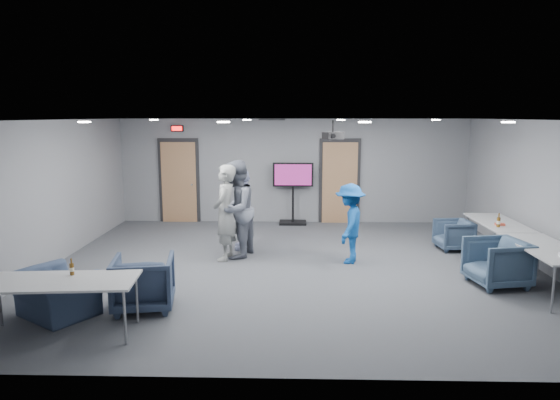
{
  "coord_description": "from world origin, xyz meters",
  "views": [
    {
      "loc": [
        -0.0,
        -8.93,
        2.77
      ],
      "look_at": [
        -0.25,
        0.35,
        1.2
      ],
      "focal_mm": 32.0,
      "sensor_mm": 36.0,
      "label": 1
    }
  ],
  "objects_px": {
    "bottle_front": "(72,269)",
    "person_b": "(236,209)",
    "person_a": "(225,213)",
    "chair_front_b": "(54,294)",
    "chair_right_b": "(497,263)",
    "table_right_a": "(498,224)",
    "tv_stand": "(293,189)",
    "projector": "(333,135)",
    "chair_right_a": "(453,235)",
    "person_c": "(244,210)",
    "table_right_b": "(547,250)",
    "bottle_right": "(498,222)",
    "table_front_left": "(58,283)",
    "person_d": "(350,224)",
    "chair_front_a": "(143,283)"
  },
  "relations": [
    {
      "from": "bottle_front",
      "to": "person_b",
      "type": "bearing_deg",
      "value": 62.96
    },
    {
      "from": "person_a",
      "to": "chair_front_b",
      "type": "xyz_separation_m",
      "value": [
        -2.01,
        -2.86,
        -0.6
      ]
    },
    {
      "from": "chair_right_b",
      "to": "table_right_a",
      "type": "xyz_separation_m",
      "value": [
        0.65,
        1.62,
        0.29
      ]
    },
    {
      "from": "tv_stand",
      "to": "person_b",
      "type": "bearing_deg",
      "value": -109.75
    },
    {
      "from": "table_right_a",
      "to": "projector",
      "type": "xyz_separation_m",
      "value": [
        -3.25,
        -0.04,
        1.72
      ]
    },
    {
      "from": "chair_right_b",
      "to": "chair_right_a",
      "type": "bearing_deg",
      "value": 169.19
    },
    {
      "from": "chair_right_a",
      "to": "tv_stand",
      "type": "bearing_deg",
      "value": -131.57
    },
    {
      "from": "chair_right_b",
      "to": "chair_front_b",
      "type": "relative_size",
      "value": 0.86
    },
    {
      "from": "person_c",
      "to": "chair_front_b",
      "type": "bearing_deg",
      "value": -37.5
    },
    {
      "from": "chair_right_b",
      "to": "table_right_a",
      "type": "relative_size",
      "value": 0.47
    },
    {
      "from": "person_c",
      "to": "table_right_b",
      "type": "distance_m",
      "value": 5.61
    },
    {
      "from": "person_c",
      "to": "table_right_a",
      "type": "distance_m",
      "value": 5.07
    },
    {
      "from": "chair_right_a",
      "to": "chair_front_b",
      "type": "bearing_deg",
      "value": -66.54
    },
    {
      "from": "table_right_a",
      "to": "tv_stand",
      "type": "relative_size",
      "value": 1.14
    },
    {
      "from": "person_a",
      "to": "chair_right_b",
      "type": "bearing_deg",
      "value": 81.07
    },
    {
      "from": "chair_right_a",
      "to": "bottle_right",
      "type": "bearing_deg",
      "value": 17.32
    },
    {
      "from": "chair_right_a",
      "to": "table_front_left",
      "type": "xyz_separation_m",
      "value": [
        -6.32,
        -4.31,
        0.37
      ]
    },
    {
      "from": "bottle_front",
      "to": "chair_front_b",
      "type": "bearing_deg",
      "value": 139.5
    },
    {
      "from": "person_d",
      "to": "chair_front_b",
      "type": "distance_m",
      "value": 5.19
    },
    {
      "from": "chair_right_a",
      "to": "bottle_right",
      "type": "relative_size",
      "value": 2.66
    },
    {
      "from": "table_right_a",
      "to": "person_c",
      "type": "bearing_deg",
      "value": 83.51
    },
    {
      "from": "bottle_right",
      "to": "table_right_a",
      "type": "bearing_deg",
      "value": 67.55
    },
    {
      "from": "table_right_a",
      "to": "chair_front_a",
      "type": "bearing_deg",
      "value": 114.15
    },
    {
      "from": "person_d",
      "to": "chair_front_b",
      "type": "relative_size",
      "value": 1.51
    },
    {
      "from": "person_c",
      "to": "projector",
      "type": "height_order",
      "value": "projector"
    },
    {
      "from": "table_front_left",
      "to": "bottle_right",
      "type": "xyz_separation_m",
      "value": [
        6.78,
        3.22,
        0.14
      ]
    },
    {
      "from": "chair_right_b",
      "to": "bottle_front",
      "type": "distance_m",
      "value": 6.51
    },
    {
      "from": "bottle_right",
      "to": "chair_right_a",
      "type": "bearing_deg",
      "value": 112.92
    },
    {
      "from": "bottle_front",
      "to": "tv_stand",
      "type": "bearing_deg",
      "value": 66.32
    },
    {
      "from": "chair_right_a",
      "to": "table_right_b",
      "type": "height_order",
      "value": "table_right_b"
    },
    {
      "from": "table_front_left",
      "to": "projector",
      "type": "distance_m",
      "value": 5.47
    },
    {
      "from": "table_right_b",
      "to": "bottle_front",
      "type": "distance_m",
      "value": 7.05
    },
    {
      "from": "table_right_b",
      "to": "table_front_left",
      "type": "bearing_deg",
      "value": 104.35
    },
    {
      "from": "chair_front_a",
      "to": "tv_stand",
      "type": "distance_m",
      "value": 6.24
    },
    {
      "from": "person_a",
      "to": "tv_stand",
      "type": "bearing_deg",
      "value": 166.1
    },
    {
      "from": "chair_front_a",
      "to": "chair_right_b",
      "type": "bearing_deg",
      "value": -177.95
    },
    {
      "from": "table_right_b",
      "to": "bottle_right",
      "type": "bearing_deg",
      "value": 7.55
    },
    {
      "from": "chair_right_b",
      "to": "chair_front_a",
      "type": "relative_size",
      "value": 1.0
    },
    {
      "from": "chair_right_a",
      "to": "bottle_right",
      "type": "height_order",
      "value": "bottle_right"
    },
    {
      "from": "person_a",
      "to": "table_front_left",
      "type": "xyz_separation_m",
      "value": [
        -1.65,
        -3.46,
        -0.24
      ]
    },
    {
      "from": "person_b",
      "to": "bottle_right",
      "type": "distance_m",
      "value": 4.95
    },
    {
      "from": "person_d",
      "to": "tv_stand",
      "type": "distance_m",
      "value": 3.59
    },
    {
      "from": "person_c",
      "to": "chair_right_a",
      "type": "relative_size",
      "value": 2.42
    },
    {
      "from": "person_b",
      "to": "chair_right_b",
      "type": "relative_size",
      "value": 2.23
    },
    {
      "from": "person_b",
      "to": "person_d",
      "type": "bearing_deg",
      "value": 96.68
    },
    {
      "from": "chair_right_a",
      "to": "bottle_front",
      "type": "xyz_separation_m",
      "value": [
        -6.22,
        -4.09,
        0.5
      ]
    },
    {
      "from": "person_a",
      "to": "table_front_left",
      "type": "distance_m",
      "value": 3.84
    },
    {
      "from": "person_d",
      "to": "table_right_a",
      "type": "height_order",
      "value": "person_d"
    },
    {
      "from": "chair_right_b",
      "to": "table_right_b",
      "type": "bearing_deg",
      "value": 56.1
    },
    {
      "from": "person_a",
      "to": "chair_front_b",
      "type": "height_order",
      "value": "person_a"
    }
  ]
}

